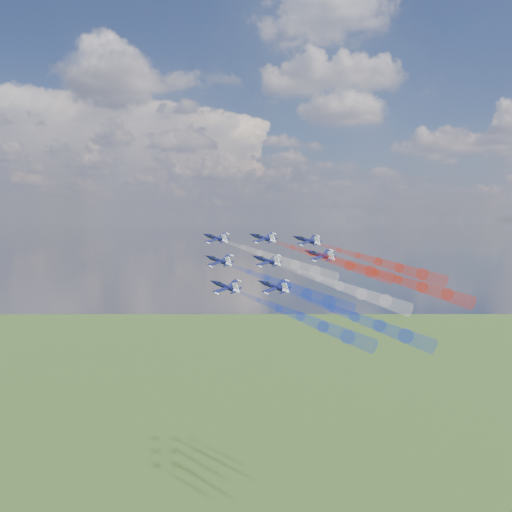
{
  "coord_description": "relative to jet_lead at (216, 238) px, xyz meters",
  "views": [
    {
      "loc": [
        12.99,
        -169.45,
        162.21
      ],
      "look_at": [
        16.63,
        2.96,
        151.49
      ],
      "focal_mm": 40.68,
      "sensor_mm": 36.0,
      "label": 1
    }
  ],
  "objects": [
    {
      "name": "jet_outer_right",
      "position": [
        28.87,
        -3.21,
        -0.63
      ],
      "size": [
        14.62,
        14.46,
        8.12
      ],
      "primitive_type": null,
      "rotation": [
        0.23,
        -0.32,
        0.78
      ],
      "color": "black"
    },
    {
      "name": "trail_rear_right",
      "position": [
        49.92,
        -32.64,
        -10.06
      ],
      "size": [
        32.8,
        30.3,
        13.6
      ],
      "primitive_type": null,
      "rotation": [
        0.23,
        -0.32,
        0.78
      ],
      "color": "red"
    },
    {
      "name": "trail_lead",
      "position": [
        18.68,
        -16.4,
        -5.55
      ],
      "size": [
        32.8,
        30.3,
        13.6
      ],
      "primitive_type": null,
      "rotation": [
        0.23,
        -0.32,
        0.78
      ],
      "color": "white"
    },
    {
      "name": "jet_rear_left",
      "position": [
        17.05,
        -30.09,
        -12.1
      ],
      "size": [
        14.62,
        14.46,
        8.12
      ],
      "primitive_type": null,
      "rotation": [
        0.23,
        -0.32,
        0.78
      ],
      "color": "black"
    },
    {
      "name": "jet_inner_left",
      "position": [
        1.64,
        -15.23,
        -6.14
      ],
      "size": [
        14.62,
        14.46,
        8.12
      ],
      "primitive_type": null,
      "rotation": [
        0.23,
        -0.32,
        0.78
      ],
      "color": "black"
    },
    {
      "name": "trail_inner_left",
      "position": [
        20.32,
        -31.63,
        -11.68
      ],
      "size": [
        32.8,
        30.3,
        13.6
      ],
      "primitive_type": null,
      "rotation": [
        0.23,
        -0.32,
        0.78
      ],
      "color": "blue"
    },
    {
      "name": "jet_inner_right",
      "position": [
        15.04,
        -1.65,
        0.09
      ],
      "size": [
        14.62,
        14.46,
        8.12
      ],
      "primitive_type": null,
      "rotation": [
        0.23,
        -0.32,
        0.78
      ],
      "color": "black"
    },
    {
      "name": "jet_lead",
      "position": [
        0.0,
        0.0,
        0.0
      ],
      "size": [
        14.62,
        14.46,
        8.12
      ],
      "primitive_type": null,
      "rotation": [
        0.23,
        -0.32,
        0.78
      ],
      "color": "black"
    },
    {
      "name": "trail_rear_left",
      "position": [
        35.73,
        -46.49,
        -17.65
      ],
      "size": [
        32.8,
        30.3,
        13.6
      ],
      "primitive_type": null,
      "rotation": [
        0.23,
        -0.32,
        0.78
      ],
      "color": "blue"
    },
    {
      "name": "jet_outer_left",
      "position": [
        3.97,
        -29.23,
        -12.19
      ],
      "size": [
        14.62,
        14.46,
        8.12
      ],
      "primitive_type": null,
      "rotation": [
        0.23,
        -0.32,
        0.78
      ],
      "color": "black"
    },
    {
      "name": "jet_center_third",
      "position": [
        15.71,
        -16.05,
        -6.11
      ],
      "size": [
        14.62,
        14.46,
        8.12
      ],
      "primitive_type": null,
      "rotation": [
        0.23,
        -0.32,
        0.78
      ],
      "color": "black"
    },
    {
      "name": "trail_outer_right",
      "position": [
        47.55,
        -19.61,
        -6.18
      ],
      "size": [
        32.8,
        30.3,
        13.6
      ],
      "primitive_type": null,
      "rotation": [
        0.23,
        -0.32,
        0.78
      ],
      "color": "red"
    },
    {
      "name": "trail_inner_right",
      "position": [
        33.72,
        -18.05,
        -5.46
      ],
      "size": [
        32.8,
        30.3,
        13.6
      ],
      "primitive_type": null,
      "rotation": [
        0.23,
        -0.32,
        0.78
      ],
      "color": "red"
    },
    {
      "name": "trail_center_third",
      "position": [
        34.39,
        -32.45,
        -11.66
      ],
      "size": [
        32.8,
        30.3,
        13.6
      ],
      "primitive_type": null,
      "rotation": [
        0.23,
        -0.32,
        0.78
      ],
      "color": "white"
    },
    {
      "name": "trail_outer_left",
      "position": [
        22.65,
        -45.63,
        -17.74
      ],
      "size": [
        32.8,
        30.3,
        13.6
      ],
      "primitive_type": null,
      "rotation": [
        0.23,
        -0.32,
        0.78
      ],
      "color": "blue"
    },
    {
      "name": "jet_rear_right",
      "position": [
        31.24,
        -16.24,
        -4.51
      ],
      "size": [
        14.62,
        14.46,
        8.12
      ],
      "primitive_type": null,
      "rotation": [
        0.23,
        -0.32,
        0.78
      ],
      "color": "black"
    }
  ]
}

